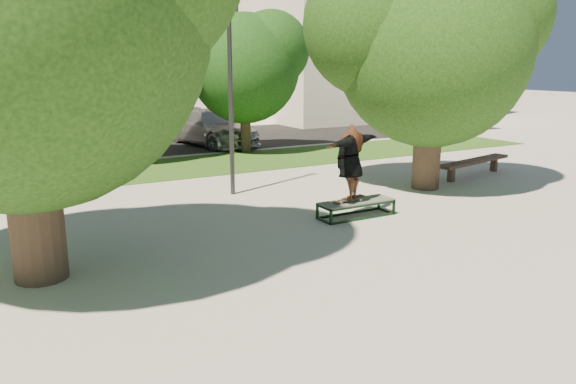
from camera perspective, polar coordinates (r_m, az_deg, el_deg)
ground at (r=10.40m, az=0.73°, el=-6.27°), size 120.00×120.00×0.00m
grass_strip at (r=19.24m, az=-11.14°, el=2.47°), size 30.00×4.00×0.02m
asphalt_strip at (r=25.20m, az=-18.10°, el=4.50°), size 40.00×8.00×0.01m
tree_right at (r=15.89m, az=14.09°, el=14.99°), size 6.24×5.33×6.51m
bg_tree_mid at (r=20.92m, az=-19.55°, el=13.85°), size 5.76×4.92×6.24m
bg_tree_right at (r=22.13m, az=-4.68°, el=13.07°), size 5.04×4.31×5.43m
lamppost at (r=14.73m, az=-5.89°, el=11.82°), size 0.25×0.15×6.11m
side_building at (r=38.17m, az=7.51°, el=13.69°), size 15.00×10.00×8.00m
grind_box at (r=12.88m, az=6.94°, el=-1.70°), size 1.80×0.60×0.38m
skater_rig at (r=12.53m, az=6.32°, el=3.05°), size 2.10×1.35×1.75m
bench at (r=18.29m, az=18.37°, el=2.88°), size 3.42×1.15×0.52m
car_grey at (r=25.28m, az=-22.91°, el=5.84°), size 3.08×5.60×1.48m
car_silver_b at (r=24.36m, az=-7.81°, el=6.52°), size 2.98×5.46×1.50m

